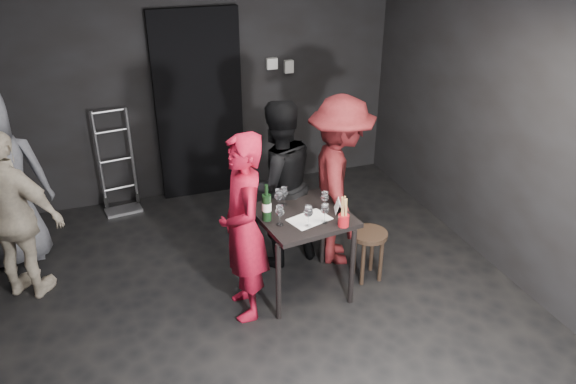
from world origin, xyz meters
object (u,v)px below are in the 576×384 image
object	(u,v)px
stool	(368,242)
breadstick_cup	(344,212)
tasting_table	(303,224)
man_maroon	(340,177)
woman_black	(277,181)
wine_bottle	(267,207)
server_red	(243,225)
bystander_cream	(15,218)
hand_truck	(121,191)

from	to	relation	value
stool	breadstick_cup	size ratio (longest dim) A/B	1.73
tasting_table	man_maroon	xyz separation A→B (m)	(0.49, 0.37, 0.19)
woman_black	man_maroon	size ratio (longest dim) A/B	0.97
wine_bottle	server_red	bearing A→B (deg)	-152.07
server_red	bystander_cream	world-z (taller)	server_red
stool	bystander_cream	distance (m)	2.98
tasting_table	server_red	bearing A→B (deg)	-167.34
stool	wine_bottle	bearing A→B (deg)	177.85
hand_truck	bystander_cream	xyz separation A→B (m)	(-0.87, -1.33, 0.53)
woman_black	stool	bearing A→B (deg)	130.95
hand_truck	woman_black	bearing A→B (deg)	-56.73
bystander_cream	tasting_table	bearing A→B (deg)	-167.20
woman_black	wine_bottle	distance (m)	0.59
server_red	woman_black	size ratio (longest dim) A/B	0.99
man_maroon	hand_truck	bearing A→B (deg)	63.20
woman_black	man_maroon	distance (m)	0.56
bystander_cream	wine_bottle	distance (m)	2.07
wine_bottle	hand_truck	bearing A→B (deg)	117.66
hand_truck	stool	xyz separation A→B (m)	(1.99, -2.08, 0.16)
server_red	breadstick_cup	size ratio (longest dim) A/B	5.96
wine_bottle	breadstick_cup	xyz separation A→B (m)	(0.54, -0.29, 0.00)
server_red	man_maroon	bearing A→B (deg)	117.24
man_maroon	breadstick_cup	distance (m)	0.70
hand_truck	server_red	bearing A→B (deg)	-76.81
hand_truck	bystander_cream	distance (m)	1.67
stool	wine_bottle	world-z (taller)	wine_bottle
bystander_cream	breadstick_cup	world-z (taller)	bystander_cream
tasting_table	woman_black	distance (m)	0.56
bystander_cream	wine_bottle	world-z (taller)	bystander_cream
hand_truck	bystander_cream	size ratio (longest dim) A/B	0.77
man_maroon	wine_bottle	bearing A→B (deg)	129.74
hand_truck	bystander_cream	world-z (taller)	bystander_cream
stool	breadstick_cup	bearing A→B (deg)	-145.86
stool	man_maroon	size ratio (longest dim) A/B	0.28
tasting_table	hand_truck	bearing A→B (deg)	124.06
tasting_table	wine_bottle	bearing A→B (deg)	-179.98
bystander_cream	wine_bottle	size ratio (longest dim) A/B	4.71
server_red	woman_black	world-z (taller)	woman_black
stool	breadstick_cup	world-z (taller)	breadstick_cup
stool	server_red	world-z (taller)	server_red
woman_black	wine_bottle	world-z (taller)	woman_black
stool	breadstick_cup	xyz separation A→B (m)	(-0.38, -0.25, 0.50)
stool	woman_black	world-z (taller)	woman_black
bystander_cream	stool	bearing A→B (deg)	-164.25
tasting_table	woman_black	xyz separation A→B (m)	(-0.05, 0.53, 0.17)
hand_truck	breadstick_cup	size ratio (longest dim) A/B	4.19
man_maroon	wine_bottle	distance (m)	0.88
bystander_cream	wine_bottle	xyz separation A→B (m)	(1.94, -0.71, 0.13)
hand_truck	woman_black	world-z (taller)	woman_black
server_red	breadstick_cup	world-z (taller)	server_red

